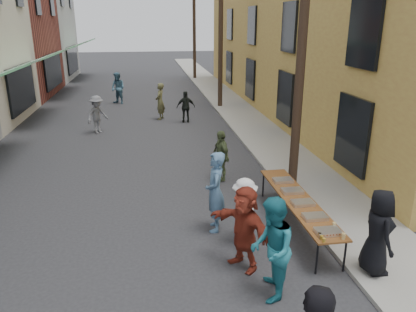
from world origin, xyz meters
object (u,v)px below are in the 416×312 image
object	(u,v)px
utility_pole_far	(194,24)
utility_pole_mid	(221,25)
serving_table	(298,200)
server	(378,232)
guest_front_c	(272,249)
utility_pole_near	(303,31)
catering_tray_sausage	(328,232)

from	to	relation	value
utility_pole_far	utility_pole_mid	bearing A→B (deg)	-90.00
utility_pole_mid	serving_table	xyz separation A→B (m)	(-0.75, -14.35, -3.79)
server	serving_table	bearing A→B (deg)	25.62
guest_front_c	server	size ratio (longest dim) A/B	1.12
utility_pole_near	server	size ratio (longest dim) A/B	5.27
serving_table	catering_tray_sausage	distance (m)	1.65
utility_pole_mid	serving_table	distance (m)	14.86
utility_pole_near	guest_front_c	size ratio (longest dim) A/B	4.69
utility_pole_far	serving_table	distance (m)	26.63
utility_pole_near	server	world-z (taller)	utility_pole_near
utility_pole_mid	catering_tray_sausage	distance (m)	16.44
guest_front_c	server	distance (m)	2.21
utility_pole_far	guest_front_c	world-z (taller)	utility_pole_far
utility_pole_near	server	distance (m)	5.68
utility_pole_near	serving_table	world-z (taller)	utility_pole_near
catering_tray_sausage	server	bearing A→B (deg)	-28.23
catering_tray_sausage	serving_table	bearing A→B (deg)	90.00
utility_pole_far	catering_tray_sausage	xyz separation A→B (m)	(-0.75, -28.00, -3.71)
utility_pole_far	guest_front_c	size ratio (longest dim) A/B	4.69
utility_pole_far	catering_tray_sausage	bearing A→B (deg)	-91.53
utility_pole_mid	server	world-z (taller)	utility_pole_mid
utility_pole_far	server	size ratio (longest dim) A/B	5.27
guest_front_c	server	xyz separation A→B (m)	(2.19, 0.30, -0.01)
utility_pole_near	catering_tray_sausage	xyz separation A→B (m)	(-0.75, -4.00, -3.71)
utility_pole_mid	server	bearing A→B (deg)	-89.83
utility_pole_near	server	bearing A→B (deg)	-89.35
utility_pole_near	serving_table	bearing A→B (deg)	-107.62
utility_pole_near	catering_tray_sausage	distance (m)	5.51
utility_pole_mid	guest_front_c	bearing A→B (deg)	-97.30
guest_front_c	serving_table	bearing A→B (deg)	164.69
utility_pole_mid	serving_table	bearing A→B (deg)	-92.98
utility_pole_near	server	xyz separation A→B (m)	(0.05, -4.43, -3.55)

